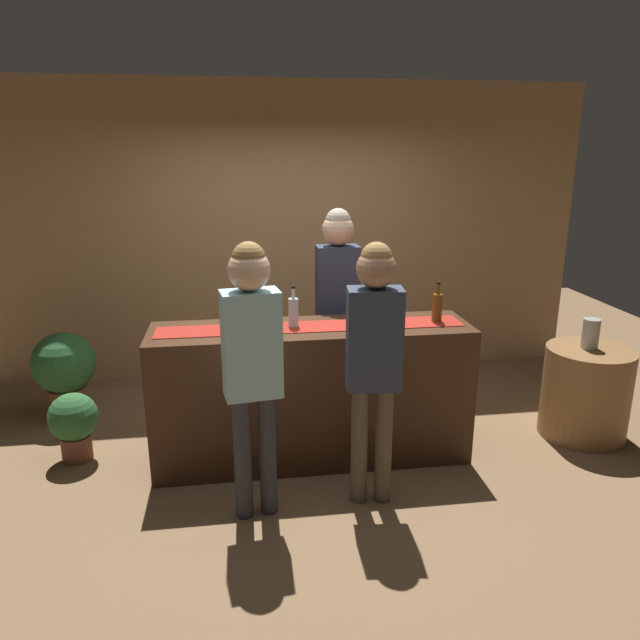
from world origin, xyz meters
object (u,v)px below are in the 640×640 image
object	(u,v)px
wine_bottle_amber	(437,307)
bartender	(337,292)
wine_glass_mid_counter	(376,311)
customer_sipping	(374,347)
round_side_table	(586,392)
wine_glass_near_customer	(357,312)
customer_browsing	(252,352)
potted_plant_small	(74,422)
vase_on_side_table	(591,334)
potted_plant_tall	(64,370)
wine_bottle_green	(229,315)
wine_bottle_clear	(293,312)

from	to	relation	value
wine_bottle_amber	bartender	bearing A→B (deg)	138.19
wine_bottle_amber	wine_glass_mid_counter	size ratio (longest dim) A/B	2.10
customer_sipping	round_side_table	bearing A→B (deg)	25.49
wine_glass_near_customer	round_side_table	size ratio (longest dim) A/B	0.19
wine_glass_mid_counter	customer_browsing	world-z (taller)	customer_browsing
wine_bottle_amber	potted_plant_small	size ratio (longest dim) A/B	0.57
wine_glass_mid_counter	potted_plant_small	distance (m)	2.39
bartender	vase_on_side_table	xyz separation A→B (m)	(1.95, -0.51, -0.28)
bartender	customer_sipping	world-z (taller)	bartender
wine_bottle_amber	potted_plant_tall	size ratio (longest dim) A/B	0.39
wine_glass_near_customer	customer_sipping	size ratio (longest dim) A/B	0.08
wine_bottle_green	vase_on_side_table	size ratio (longest dim) A/B	1.26
customer_browsing	round_side_table	xyz separation A→B (m)	(2.69, 0.73, -0.73)
wine_glass_near_customer	potted_plant_tall	bearing A→B (deg)	156.91
wine_glass_near_customer	customer_sipping	world-z (taller)	customer_sipping
bartender	round_side_table	size ratio (longest dim) A/B	2.46
vase_on_side_table	bartender	bearing A→B (deg)	165.26
wine_bottle_amber	potted_plant_tall	distance (m)	3.18
customer_browsing	customer_sipping	bearing A→B (deg)	-4.75
customer_sipping	customer_browsing	world-z (taller)	customer_browsing
bartender	round_side_table	distance (m)	2.17
wine_glass_mid_counter	potted_plant_tall	xyz separation A→B (m)	(-2.48, 0.97, -0.69)
bartender	vase_on_side_table	size ratio (longest dim) A/B	7.58
wine_bottle_green	potted_plant_tall	size ratio (longest dim) A/B	0.39
wine_glass_mid_counter	customer_sipping	bearing A→B (deg)	-104.07
bartender	potted_plant_tall	size ratio (longest dim) A/B	2.35
wine_bottle_green	wine_bottle_amber	xyz separation A→B (m)	(1.52, -0.00, 0.00)
wine_glass_mid_counter	bartender	bearing A→B (deg)	106.98
wine_glass_near_customer	potted_plant_tall	distance (m)	2.63
customer_sipping	potted_plant_small	size ratio (longest dim) A/B	3.29
wine_bottle_amber	vase_on_side_table	xyz separation A→B (m)	(1.30, 0.07, -0.29)
wine_bottle_amber	potted_plant_small	world-z (taller)	wine_bottle_amber
wine_bottle_clear	potted_plant_small	world-z (taller)	wine_bottle_clear
customer_sipping	vase_on_side_table	size ratio (longest dim) A/B	7.24
customer_browsing	vase_on_side_table	size ratio (longest dim) A/B	7.35
potted_plant_small	wine_bottle_green	bearing A→B (deg)	-9.45
potted_plant_small	wine_glass_mid_counter	bearing A→B (deg)	-5.40
round_side_table	potted_plant_small	distance (m)	4.01
vase_on_side_table	customer_browsing	bearing A→B (deg)	-164.27
vase_on_side_table	wine_glass_mid_counter	bearing A→B (deg)	-177.56
wine_glass_near_customer	vase_on_side_table	xyz separation A→B (m)	(1.91, 0.10, -0.28)
wine_bottle_green	vase_on_side_table	distance (m)	2.83
wine_bottle_green	potted_plant_small	bearing A→B (deg)	170.55
vase_on_side_table	customer_sipping	bearing A→B (deg)	-159.82
wine_bottle_amber	round_side_table	world-z (taller)	wine_bottle_amber
wine_glass_near_customer	potted_plant_tall	size ratio (longest dim) A/B	0.19
vase_on_side_table	potted_plant_small	size ratio (longest dim) A/B	0.45
wine_bottle_clear	wine_bottle_green	world-z (taller)	same
vase_on_side_table	potted_plant_tall	distance (m)	4.36
wine_glass_near_customer	potted_plant_tall	xyz separation A→B (m)	(-2.34, 1.00, -0.69)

